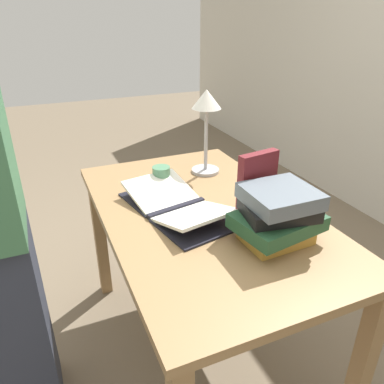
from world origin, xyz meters
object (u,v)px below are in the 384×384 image
(book_standing_upright, at_px, (257,188))
(coffee_mug, at_px, (162,177))
(open_book, at_px, (177,206))
(book_stack_tall, at_px, (278,215))
(reading_lamp, at_px, (206,112))

(book_standing_upright, distance_m, coffee_mug, 0.50)
(open_book, distance_m, book_standing_upright, 0.34)
(book_stack_tall, bearing_deg, open_book, -145.41)
(open_book, relative_size, book_standing_upright, 2.05)
(book_stack_tall, height_order, book_standing_upright, book_standing_upright)
(book_stack_tall, distance_m, reading_lamp, 0.70)
(reading_lamp, bearing_deg, coffee_mug, -71.95)
(book_standing_upright, xyz_separation_m, reading_lamp, (-0.52, 0.03, 0.17))
(coffee_mug, bearing_deg, reading_lamp, 108.05)
(book_standing_upright, bearing_deg, reading_lamp, 167.05)
(book_stack_tall, relative_size, reading_lamp, 0.77)
(book_stack_tall, bearing_deg, reading_lamp, 176.49)
(book_standing_upright, relative_size, reading_lamp, 0.68)
(book_stack_tall, xyz_separation_m, book_standing_upright, (-0.15, 0.01, 0.04))
(book_stack_tall, xyz_separation_m, coffee_mug, (-0.59, -0.22, -0.05))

